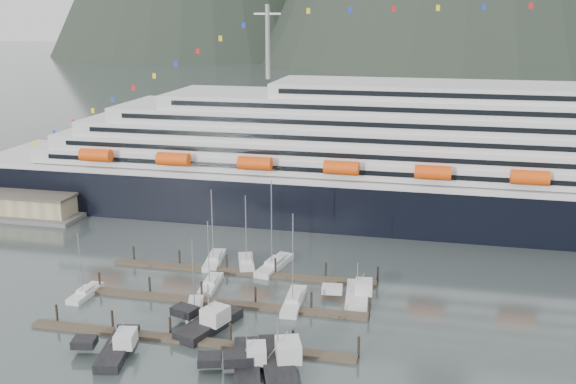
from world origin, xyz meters
name	(u,v)px	position (x,y,z in m)	size (l,w,h in m)	color
ground	(242,315)	(0.00, 0.00, 0.00)	(1600.00, 1600.00, 0.00)	#475453
cruise_ship	(448,169)	(30.03, 54.94, 12.04)	(210.00, 30.40, 50.30)	black
dock_near	(188,340)	(-4.93, -9.95, 0.31)	(48.18, 2.28, 3.20)	#4C4131
dock_mid	(218,302)	(-4.93, 3.05, 0.31)	(48.18, 2.28, 3.20)	#4C4131
dock_far	(242,272)	(-4.93, 16.05, 0.31)	(48.18, 2.28, 3.20)	#4C4131
sailboat_a	(85,294)	(-27.00, 1.09, 0.40)	(2.56, 8.17, 11.42)	silver
sailboat_b	(195,309)	(-7.44, -0.50, 0.40)	(4.84, 9.19, 12.46)	silver
sailboat_c	(211,284)	(-8.28, 9.30, 0.40)	(3.15, 8.89, 12.23)	silver
sailboat_d	(294,302)	(6.88, 5.57, 0.43)	(3.26, 11.27, 15.83)	silver
sailboat_e	(214,260)	(-11.34, 19.99, 0.43)	(4.06, 10.43, 14.68)	silver
sailboat_f	(246,263)	(-5.20, 19.99, 0.43)	(5.40, 9.42, 13.98)	silver
sailboat_g	(274,265)	(0.10, 19.99, 0.45)	(4.87, 11.84, 17.18)	silver
trawler_a	(117,347)	(-13.31, -15.03, 0.85)	(8.99, 12.30, 6.51)	black
trawler_b	(208,323)	(-3.48, -5.50, 0.96)	(10.19, 12.53, 7.77)	black
trawler_c	(246,362)	(5.03, -15.04, 0.84)	(9.87, 13.02, 6.41)	black
trawler_d	(277,362)	(9.00, -14.28, 0.99)	(11.30, 14.10, 8.10)	black
trawler_e	(356,294)	(16.29, 9.68, 0.88)	(8.29, 10.87, 6.86)	silver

